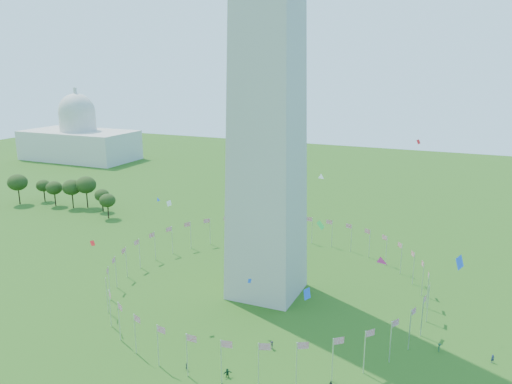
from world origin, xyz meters
TOP-DOWN VIEW (x-y plane):
  - flag_ring at (-0.00, 50.00)m, footprint 80.24×80.24m
  - capitol_building at (-180.00, 180.00)m, footprint 70.00×35.00m
  - kites_aloft at (17.25, 23.94)m, footprint 116.78×81.45m
  - tree_line_west at (-107.68, 90.97)m, footprint 55.56×16.03m

SIDE VIEW (x-z plane):
  - flag_ring at x=0.00m, z-range 0.00..9.00m
  - tree_line_west at x=-107.68m, z-range -0.75..12.25m
  - kites_aloft at x=17.25m, z-range 2.20..39.03m
  - capitol_building at x=-180.00m, z-range 0.00..46.00m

